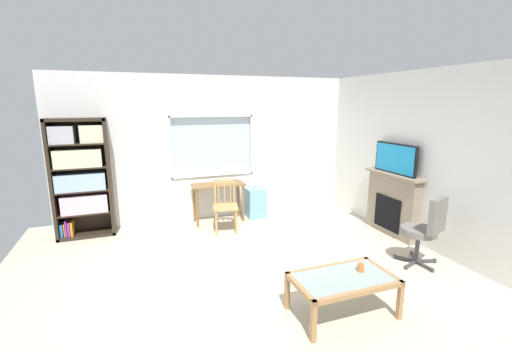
{
  "coord_description": "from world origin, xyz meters",
  "views": [
    {
      "loc": [
        -1.44,
        -3.82,
        2.22
      ],
      "look_at": [
        0.27,
        0.8,
        1.16
      ],
      "focal_mm": 23.91,
      "sensor_mm": 36.0,
      "label": 1
    }
  ],
  "objects_px": {
    "tv": "(395,159)",
    "office_chair": "(426,228)",
    "plastic_drawer_unit": "(255,202)",
    "coffee_table": "(343,282)",
    "fireplace": "(392,204)",
    "desk_under_window": "(218,191)",
    "bookshelf": "(81,175)",
    "wooden_chair": "(225,206)",
    "sippy_cup": "(361,267)"
  },
  "relations": [
    {
      "from": "plastic_drawer_unit",
      "to": "desk_under_window",
      "type": "bearing_deg",
      "value": -176.21
    },
    {
      "from": "tv",
      "to": "wooden_chair",
      "type": "bearing_deg",
      "value": 156.89
    },
    {
      "from": "coffee_table",
      "to": "tv",
      "type": "bearing_deg",
      "value": 38.43
    },
    {
      "from": "desk_under_window",
      "to": "wooden_chair",
      "type": "bearing_deg",
      "value": -90.8
    },
    {
      "from": "bookshelf",
      "to": "sippy_cup",
      "type": "relative_size",
      "value": 22.08
    },
    {
      "from": "desk_under_window",
      "to": "plastic_drawer_unit",
      "type": "relative_size",
      "value": 1.71
    },
    {
      "from": "bookshelf",
      "to": "sippy_cup",
      "type": "xyz_separation_m",
      "value": [
        3.05,
        -3.37,
        -0.59
      ]
    },
    {
      "from": "plastic_drawer_unit",
      "to": "coffee_table",
      "type": "height_order",
      "value": "plastic_drawer_unit"
    },
    {
      "from": "bookshelf",
      "to": "wooden_chair",
      "type": "bearing_deg",
      "value": -15.18
    },
    {
      "from": "wooden_chair",
      "to": "fireplace",
      "type": "height_order",
      "value": "fireplace"
    },
    {
      "from": "office_chair",
      "to": "tv",
      "type": "bearing_deg",
      "value": 69.87
    },
    {
      "from": "fireplace",
      "to": "desk_under_window",
      "type": "bearing_deg",
      "value": 148.19
    },
    {
      "from": "wooden_chair",
      "to": "coffee_table",
      "type": "height_order",
      "value": "wooden_chair"
    },
    {
      "from": "wooden_chair",
      "to": "plastic_drawer_unit",
      "type": "relative_size",
      "value": 1.58
    },
    {
      "from": "bookshelf",
      "to": "sippy_cup",
      "type": "bearing_deg",
      "value": -47.78
    },
    {
      "from": "desk_under_window",
      "to": "plastic_drawer_unit",
      "type": "height_order",
      "value": "desk_under_window"
    },
    {
      "from": "coffee_table",
      "to": "wooden_chair",
      "type": "bearing_deg",
      "value": 100.57
    },
    {
      "from": "fireplace",
      "to": "office_chair",
      "type": "height_order",
      "value": "fireplace"
    },
    {
      "from": "fireplace",
      "to": "coffee_table",
      "type": "bearing_deg",
      "value": -141.8
    },
    {
      "from": "desk_under_window",
      "to": "coffee_table",
      "type": "height_order",
      "value": "desk_under_window"
    },
    {
      "from": "wooden_chair",
      "to": "tv",
      "type": "height_order",
      "value": "tv"
    },
    {
      "from": "bookshelf",
      "to": "office_chair",
      "type": "distance_m",
      "value": 5.35
    },
    {
      "from": "desk_under_window",
      "to": "coffee_table",
      "type": "relative_size",
      "value": 0.91
    },
    {
      "from": "bookshelf",
      "to": "wooden_chair",
      "type": "distance_m",
      "value": 2.44
    },
    {
      "from": "desk_under_window",
      "to": "fireplace",
      "type": "distance_m",
      "value": 3.1
    },
    {
      "from": "plastic_drawer_unit",
      "to": "office_chair",
      "type": "height_order",
      "value": "office_chair"
    },
    {
      "from": "plastic_drawer_unit",
      "to": "fireplace",
      "type": "relative_size",
      "value": 0.49
    },
    {
      "from": "desk_under_window",
      "to": "coffee_table",
      "type": "distance_m",
      "value": 3.35
    },
    {
      "from": "plastic_drawer_unit",
      "to": "tv",
      "type": "relative_size",
      "value": 0.63
    },
    {
      "from": "plastic_drawer_unit",
      "to": "tv",
      "type": "xyz_separation_m",
      "value": [
        1.86,
        -1.68,
        1.03
      ]
    },
    {
      "from": "office_chair",
      "to": "coffee_table",
      "type": "xyz_separation_m",
      "value": [
        -1.7,
        -0.56,
        -0.18
      ]
    },
    {
      "from": "wooden_chair",
      "to": "plastic_drawer_unit",
      "type": "xyz_separation_m",
      "value": [
        0.76,
        0.56,
        -0.18
      ]
    },
    {
      "from": "office_chair",
      "to": "sippy_cup",
      "type": "bearing_deg",
      "value": -160.47
    },
    {
      "from": "wooden_chair",
      "to": "tv",
      "type": "xyz_separation_m",
      "value": [
        2.62,
        -1.12,
        0.86
      ]
    },
    {
      "from": "fireplace",
      "to": "office_chair",
      "type": "bearing_deg",
      "value": -110.94
    },
    {
      "from": "coffee_table",
      "to": "bookshelf",
      "type": "bearing_deg",
      "value": 129.46
    },
    {
      "from": "fireplace",
      "to": "coffee_table",
      "type": "height_order",
      "value": "fireplace"
    },
    {
      "from": "tv",
      "to": "office_chair",
      "type": "height_order",
      "value": "tv"
    },
    {
      "from": "desk_under_window",
      "to": "sippy_cup",
      "type": "bearing_deg",
      "value": -76.85
    },
    {
      "from": "bookshelf",
      "to": "sippy_cup",
      "type": "height_order",
      "value": "bookshelf"
    },
    {
      "from": "plastic_drawer_unit",
      "to": "coffee_table",
      "type": "relative_size",
      "value": 0.53
    },
    {
      "from": "plastic_drawer_unit",
      "to": "coffee_table",
      "type": "xyz_separation_m",
      "value": [
        -0.24,
        -3.35,
        0.09
      ]
    },
    {
      "from": "wooden_chair",
      "to": "sippy_cup",
      "type": "relative_size",
      "value": 10.0
    },
    {
      "from": "desk_under_window",
      "to": "fireplace",
      "type": "bearing_deg",
      "value": -31.81
    },
    {
      "from": "plastic_drawer_unit",
      "to": "office_chair",
      "type": "distance_m",
      "value": 3.16
    },
    {
      "from": "office_chair",
      "to": "wooden_chair",
      "type": "bearing_deg",
      "value": 134.8
    },
    {
      "from": "tv",
      "to": "coffee_table",
      "type": "height_order",
      "value": "tv"
    },
    {
      "from": "fireplace",
      "to": "bookshelf",
      "type": "bearing_deg",
      "value": 160.56
    },
    {
      "from": "desk_under_window",
      "to": "tv",
      "type": "height_order",
      "value": "tv"
    },
    {
      "from": "bookshelf",
      "to": "plastic_drawer_unit",
      "type": "xyz_separation_m",
      "value": [
        3.05,
        -0.06,
        -0.78
      ]
    }
  ]
}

